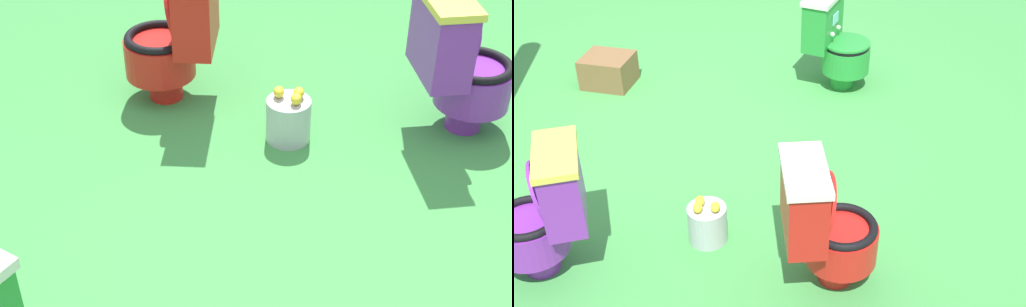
# 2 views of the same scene
# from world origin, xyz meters

# --- Properties ---
(ground) EXTENTS (14.00, 14.00, 0.00)m
(ground) POSITION_xyz_m (0.00, 0.00, 0.00)
(ground) COLOR #429947
(toilet_red) EXTENTS (0.44, 0.49, 0.73)m
(toilet_red) POSITION_xyz_m (-1.47, -0.78, 0.37)
(toilet_red) COLOR red
(toilet_red) RESTS_ON ground
(toilet_purple) EXTENTS (0.49, 0.56, 0.73)m
(toilet_purple) POSITION_xyz_m (-1.26, 0.63, 0.37)
(toilet_purple) COLOR purple
(toilet_purple) RESTS_ON ground
(lemon_bucket) EXTENTS (0.22, 0.22, 0.28)m
(lemon_bucket) POSITION_xyz_m (-1.11, -0.18, 0.12)
(lemon_bucket) COLOR #B7B7BF
(lemon_bucket) RESTS_ON ground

